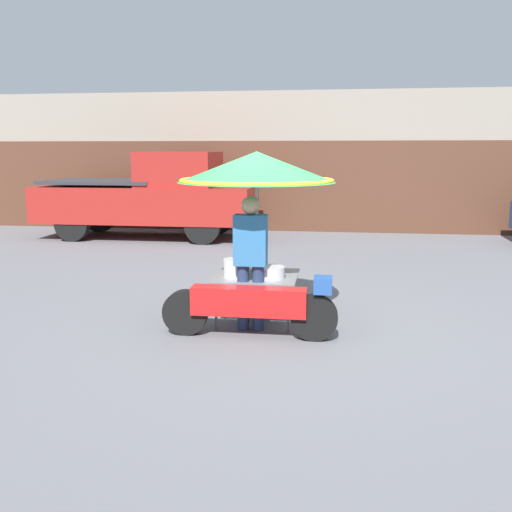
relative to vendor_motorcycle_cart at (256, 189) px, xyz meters
name	(u,v)px	position (x,y,z in m)	size (l,w,h in m)	color
ground_plane	(271,328)	(0.21, -0.19, -1.66)	(36.00, 36.00, 0.00)	slate
shopfront_building	(311,162)	(0.21, 9.26, 0.14)	(28.00, 2.06, 3.63)	gray
vendor_motorcycle_cart	(256,189)	(0.00, 0.00, 0.00)	(2.01, 1.90, 2.10)	black
vendor_person	(251,256)	(-0.02, -0.29, -0.77)	(0.38, 0.22, 1.59)	navy
pickup_truck	(152,197)	(-3.49, 6.62, -0.65)	(5.24, 1.88, 2.08)	black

